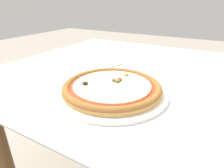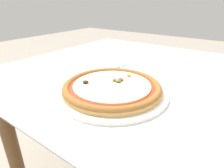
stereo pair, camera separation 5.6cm
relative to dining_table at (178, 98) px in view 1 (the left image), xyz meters
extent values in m
cube|color=brown|center=(0.00, 0.00, 0.05)|extent=(1.32, 0.87, 0.04)
cube|color=white|center=(0.00, 0.00, 0.07)|extent=(1.42, 0.97, 0.01)
cylinder|color=brown|center=(-0.60, -0.37, -0.30)|extent=(0.06, 0.06, 0.66)
cylinder|color=brown|center=(-0.60, 0.37, -0.30)|extent=(0.06, 0.06, 0.66)
cylinder|color=white|center=(-0.16, -0.22, 0.08)|extent=(0.34, 0.34, 0.01)
cylinder|color=tan|center=(-0.16, -0.22, 0.09)|extent=(0.30, 0.30, 0.01)
torus|color=#935B28|center=(-0.16, -0.22, 0.10)|extent=(0.30, 0.30, 0.02)
cylinder|color=#BC381E|center=(-0.16, -0.22, 0.10)|extent=(0.25, 0.25, 0.00)
cylinder|color=beige|center=(-0.16, -0.22, 0.11)|extent=(0.23, 0.23, 0.00)
ellipsoid|color=#2D2319|center=(-0.23, -0.26, 0.11)|extent=(0.02, 0.02, 0.01)
ellipsoid|color=#BC9342|center=(-0.15, -0.14, 0.11)|extent=(0.01, 0.01, 0.01)
ellipsoid|color=#A83323|center=(-0.15, -0.18, 0.11)|extent=(0.02, 0.02, 0.01)
ellipsoid|color=#A83323|center=(-0.17, -0.20, 0.11)|extent=(0.01, 0.01, 0.01)
ellipsoid|color=#4C7A33|center=(-0.15, -0.20, 0.11)|extent=(0.02, 0.02, 0.01)
cube|color=silver|center=(-0.29, -0.06, 0.08)|extent=(0.03, 0.11, 0.00)
cube|color=silver|center=(-0.28, 0.00, 0.08)|extent=(0.03, 0.02, 0.00)
cube|color=silver|center=(-0.29, 0.03, 0.08)|extent=(0.01, 0.05, 0.00)
cube|color=silver|center=(-0.28, 0.03, 0.08)|extent=(0.01, 0.05, 0.00)
cube|color=silver|center=(-0.27, 0.03, 0.08)|extent=(0.01, 0.05, 0.00)
cube|color=silver|center=(-0.26, 0.03, 0.08)|extent=(0.01, 0.05, 0.00)
camera|label=1|loc=(0.09, -0.67, 0.34)|focal=30.00mm
camera|label=2|loc=(0.14, -0.64, 0.34)|focal=30.00mm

